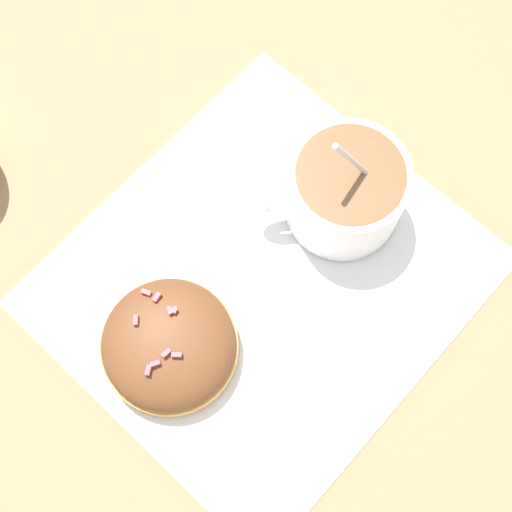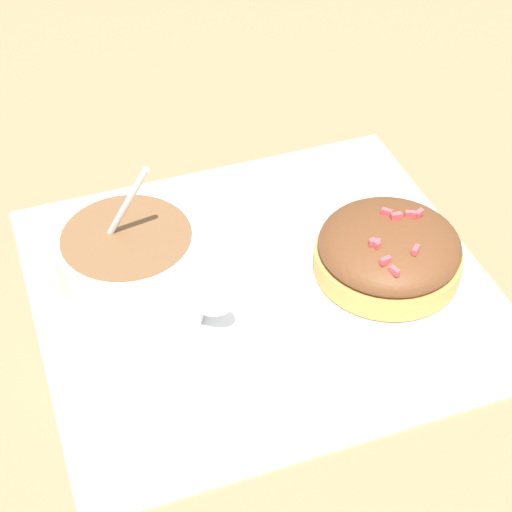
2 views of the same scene
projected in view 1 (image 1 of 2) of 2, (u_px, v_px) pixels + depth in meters
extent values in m
plane|color=#93704C|center=(263.00, 280.00, 0.55)|extent=(3.00, 3.00, 0.00)
cube|color=white|center=(263.00, 280.00, 0.54)|extent=(0.31, 0.29, 0.00)
cylinder|color=white|center=(347.00, 193.00, 0.53)|extent=(0.09, 0.09, 0.06)
cylinder|color=brown|center=(351.00, 178.00, 0.50)|extent=(0.08, 0.08, 0.01)
torus|color=white|center=(281.00, 201.00, 0.53)|extent=(0.04, 0.03, 0.04)
ellipsoid|color=silver|center=(312.00, 212.00, 0.55)|extent=(0.03, 0.03, 0.01)
cylinder|color=silver|center=(366.00, 172.00, 0.50)|extent=(0.05, 0.03, 0.11)
cylinder|color=#D19347|center=(170.00, 347.00, 0.52)|extent=(0.10, 0.10, 0.02)
ellipsoid|color=brown|center=(168.00, 343.00, 0.50)|extent=(0.10, 0.10, 0.03)
cube|color=#EA4C56|center=(177.00, 355.00, 0.49)|extent=(0.01, 0.01, 0.00)
cube|color=#EA4C56|center=(145.00, 366.00, 0.48)|extent=(0.01, 0.01, 0.00)
cube|color=#EA4C56|center=(153.00, 361.00, 0.48)|extent=(0.01, 0.01, 0.00)
cube|color=#EA4C56|center=(172.00, 310.00, 0.50)|extent=(0.01, 0.01, 0.00)
cube|color=#EA4C56|center=(173.00, 311.00, 0.50)|extent=(0.01, 0.00, 0.00)
cube|color=#EA4C56|center=(146.00, 293.00, 0.50)|extent=(0.01, 0.01, 0.00)
cube|color=#EA4C56|center=(166.00, 353.00, 0.49)|extent=(0.01, 0.00, 0.00)
cube|color=#EA4C56|center=(136.00, 320.00, 0.49)|extent=(0.01, 0.01, 0.00)
cube|color=#EA4C56|center=(157.00, 297.00, 0.50)|extent=(0.01, 0.00, 0.00)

